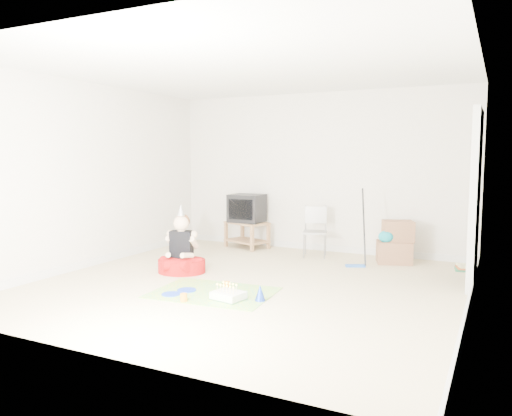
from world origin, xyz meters
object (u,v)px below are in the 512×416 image
at_px(birthday_cake, 228,296).
at_px(tv_stand, 247,232).
at_px(folding_chair, 315,232).
at_px(crt_tv, 247,208).
at_px(cardboard_boxes, 395,243).
at_px(seated_woman, 182,258).

bearing_deg(birthday_cake, tv_stand, 113.55).
bearing_deg(folding_chair, birthday_cake, -91.07).
xyz_separation_m(crt_tv, cardboard_boxes, (2.52, -0.13, -0.38)).
height_order(crt_tv, cardboard_boxes, crt_tv).
distance_m(crt_tv, birthday_cake, 3.20).
distance_m(tv_stand, cardboard_boxes, 2.52).
bearing_deg(seated_woman, folding_chair, 55.10).
height_order(folding_chair, cardboard_boxes, folding_chair).
bearing_deg(cardboard_boxes, tv_stand, 177.08).
bearing_deg(tv_stand, birthday_cake, -66.45).
height_order(folding_chair, seated_woman, seated_woman).
relative_size(tv_stand, crt_tv, 1.49).
height_order(tv_stand, birthday_cake, tv_stand).
bearing_deg(tv_stand, seated_woman, -88.78).
height_order(crt_tv, folding_chair, crt_tv).
relative_size(crt_tv, seated_woman, 0.59).
xyz_separation_m(crt_tv, folding_chair, (1.30, -0.21, -0.30)).
bearing_deg(cardboard_boxes, folding_chair, -176.29).
bearing_deg(birthday_cake, crt_tv, 113.55).
xyz_separation_m(folding_chair, cardboard_boxes, (1.22, 0.08, -0.09)).
bearing_deg(birthday_cake, cardboard_boxes, 65.22).
relative_size(seated_woman, birthday_cake, 2.51).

